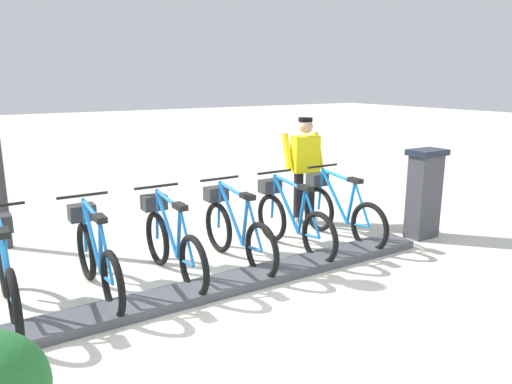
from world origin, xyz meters
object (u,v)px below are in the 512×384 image
payment_kiosk (424,192)px  bike_docked_5 (6,272)px  bike_docked_1 (291,219)px  bike_docked_4 (96,256)px  bike_docked_0 (339,210)px  bike_docked_2 (235,229)px  worker_near_rack (305,166)px  bike_docked_3 (171,241)px

payment_kiosk → bike_docked_5: payment_kiosk is taller
payment_kiosk → bike_docked_1: size_ratio=0.74×
payment_kiosk → bike_docked_4: payment_kiosk is taller
bike_docked_1 → bike_docked_0: bearing=-90.0°
bike_docked_0 → bike_docked_2: (0.00, 1.69, 0.00)m
bike_docked_1 → bike_docked_5: same height
bike_docked_1 → bike_docked_2: size_ratio=1.00×
bike_docked_1 → bike_docked_4: bearing=90.0°
bike_docked_4 → bike_docked_5: (0.00, 0.85, 0.00)m
bike_docked_2 → worker_near_rack: size_ratio=1.04×
bike_docked_5 → worker_near_rack: bearing=-77.9°
bike_docked_2 → worker_near_rack: worker_near_rack is taller
bike_docked_2 → bike_docked_3: size_ratio=1.00×
bike_docked_0 → bike_docked_5: bearing=90.0°
bike_docked_0 → bike_docked_4: size_ratio=1.00×
bike_docked_2 → bike_docked_3: same height
bike_docked_4 → worker_near_rack: bearing=-75.1°
payment_kiosk → bike_docked_3: size_ratio=0.74×
bike_docked_0 → bike_docked_3: size_ratio=1.00×
bike_docked_2 → bike_docked_3: (0.00, 0.85, 0.00)m
bike_docked_3 → bike_docked_2: bearing=-90.0°
bike_docked_3 → worker_near_rack: worker_near_rack is taller
bike_docked_1 → bike_docked_3: same height
bike_docked_1 → bike_docked_4: (0.00, 2.54, 0.00)m
bike_docked_0 → bike_docked_1: 0.85m
bike_docked_0 → bike_docked_2: same height
payment_kiosk → worker_near_rack: size_ratio=0.77×
bike_docked_0 → bike_docked_1: same height
payment_kiosk → bike_docked_2: 2.84m
payment_kiosk → bike_docked_1: (0.57, 1.93, -0.24)m
bike_docked_1 → bike_docked_5: bearing=90.0°
bike_docked_2 → bike_docked_5: size_ratio=1.00×
payment_kiosk → bike_docked_0: 1.24m
bike_docked_0 → bike_docked_3: (0.00, 2.54, 0.00)m
worker_near_rack → bike_docked_3: bearing=109.4°
bike_docked_3 → bike_docked_5: size_ratio=1.00×
bike_docked_0 → bike_docked_3: same height
bike_docked_3 → bike_docked_0: bearing=-90.0°
payment_kiosk → bike_docked_3: bearing=81.0°
payment_kiosk → worker_near_rack: (1.50, 0.99, 0.24)m
bike_docked_0 → bike_docked_3: bearing=90.0°
payment_kiosk → bike_docked_1: payment_kiosk is taller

